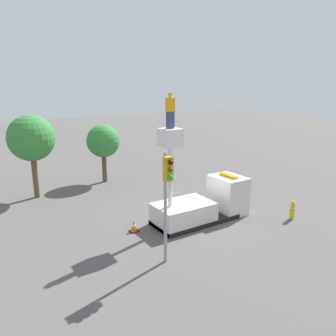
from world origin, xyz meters
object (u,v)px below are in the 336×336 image
Objects in this scene: worker at (170,111)px; traffic_light_pole at (167,187)px; fire_hydrant at (292,210)px; tree_left_bg at (31,139)px; tree_right_bg at (103,141)px; bucket_truck at (203,203)px; traffic_cone_rear at (134,226)px.

traffic_light_pole is at bearing -125.11° from worker.
worker reaches higher than fire_hydrant.
tree_left_bg is (-4.94, 9.02, -2.20)m from worker.
tree_right_bg is at bearing 79.52° from traffic_light_pole.
bucket_truck is 1.16× the size of traffic_light_pole.
tree_right_bg is at bearing 87.99° from worker.
tree_left_bg is at bearing -170.02° from tree_right_bg.
traffic_light_pole is at bearing -76.20° from tree_left_bg.
tree_left_bg is (-2.92, 11.89, 0.58)m from traffic_light_pole.
fire_hydrant is 1.78× the size of traffic_cone_rear.
tree_right_bg is at bearing 9.98° from tree_left_bg.
worker reaches higher than traffic_cone_rear.
bucket_truck reaches higher than tree_right_bg.
bucket_truck is at bearing -51.61° from tree_left_bg.
bucket_truck is at bearing 34.28° from traffic_light_pole.
worker is 10.52m from tree_left_bg.
tree_left_bg reaches higher than traffic_light_pole.
traffic_cone_rear is 9.66m from tree_left_bg.
traffic_light_pole reaches higher than tree_right_bg.
fire_hydrant reaches higher than traffic_cone_rear.
traffic_light_pole is 4.77m from traffic_cone_rear.
tree_left_bg reaches higher than tree_right_bg.
tree_right_bg is (5.29, 0.93, -0.83)m from tree_left_bg.
traffic_light_pole is (-2.02, -2.88, -2.78)m from worker.
tree_left_bg is (-3.12, 8.33, 3.75)m from traffic_cone_rear.
worker is 1.60× the size of fire_hydrant.
tree_right_bg reaches higher than traffic_cone_rear.
traffic_cone_rear is at bearing 86.84° from traffic_light_pole.
traffic_light_pole is 0.87× the size of tree_left_bg.
traffic_cone_rear is at bearing 170.39° from bucket_truck.
traffic_light_pole is at bearing -145.72° from bucket_truck.
worker is 4.48m from traffic_light_pole.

